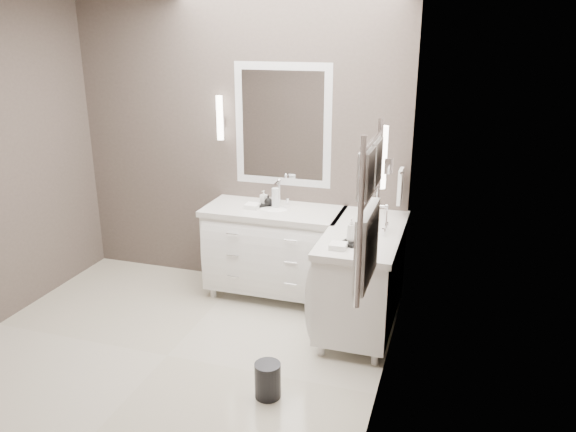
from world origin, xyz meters
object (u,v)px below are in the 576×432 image
(waste_bin, at_px, (268,380))
(vanity_right, at_px, (363,273))
(towel_ladder, at_px, (368,219))
(vanity_back, at_px, (274,247))

(waste_bin, bearing_deg, vanity_right, 69.49)
(towel_ladder, bearing_deg, vanity_right, 99.84)
(towel_ladder, bearing_deg, waste_bin, 165.85)
(towel_ladder, bearing_deg, vanity_back, 124.10)
(vanity_back, relative_size, waste_bin, 4.96)
(waste_bin, bearing_deg, towel_ladder, -14.15)
(vanity_right, relative_size, waste_bin, 4.96)
(vanity_back, xyz_separation_m, towel_ladder, (1.10, -1.63, 0.91))
(vanity_right, xyz_separation_m, waste_bin, (-0.43, -1.14, -0.36))
(vanity_back, bearing_deg, towel_ladder, -55.90)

